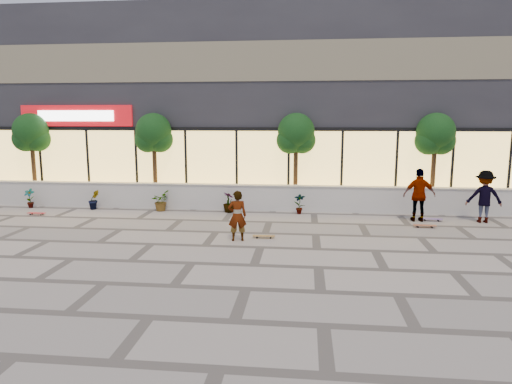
# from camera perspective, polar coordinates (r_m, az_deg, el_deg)

# --- Properties ---
(ground) EXTENTS (80.00, 80.00, 0.00)m
(ground) POSITION_cam_1_polar(r_m,az_deg,el_deg) (12.07, -8.06, -8.79)
(ground) COLOR #A4998E
(ground) RESTS_ON ground
(planter_wall) EXTENTS (22.00, 0.42, 1.04)m
(planter_wall) POSITION_cam_1_polar(r_m,az_deg,el_deg) (18.61, -2.84, -0.62)
(planter_wall) COLOR silver
(planter_wall) RESTS_ON ground
(retail_building) EXTENTS (24.00, 9.17, 8.50)m
(retail_building) POSITION_cam_1_polar(r_m,az_deg,el_deg) (23.77, -0.83, 10.55)
(retail_building) COLOR #28272D
(retail_building) RESTS_ON ground
(shrub_a) EXTENTS (0.43, 0.29, 0.81)m
(shrub_a) POSITION_cam_1_polar(r_m,az_deg,el_deg) (21.19, -26.44, -0.71)
(shrub_a) COLOR #103311
(shrub_a) RESTS_ON ground
(shrub_b) EXTENTS (0.57, 0.57, 0.81)m
(shrub_b) POSITION_cam_1_polar(r_m,az_deg,el_deg) (19.82, -19.60, -0.89)
(shrub_b) COLOR #103311
(shrub_b) RESTS_ON ground
(shrub_c) EXTENTS (0.68, 0.77, 0.81)m
(shrub_c) POSITION_cam_1_polar(r_m,az_deg,el_deg) (18.78, -11.88, -1.09)
(shrub_c) COLOR #103311
(shrub_c) RESTS_ON ground
(shrub_d) EXTENTS (0.64, 0.64, 0.81)m
(shrub_d) POSITION_cam_1_polar(r_m,az_deg,el_deg) (18.12, -3.42, -1.29)
(shrub_d) COLOR #103311
(shrub_d) RESTS_ON ground
(shrub_e) EXTENTS (0.46, 0.35, 0.81)m
(shrub_e) POSITION_cam_1_polar(r_m,az_deg,el_deg) (17.87, 5.47, -1.46)
(shrub_e) COLOR #103311
(shrub_e) RESTS_ON ground
(tree_west) EXTENTS (1.60, 1.50, 3.92)m
(tree_west) POSITION_cam_1_polar(r_m,az_deg,el_deg) (22.26, -26.29, 6.44)
(tree_west) COLOR #412B17
(tree_west) RESTS_ON ground
(tree_midwest) EXTENTS (1.60, 1.50, 3.92)m
(tree_midwest) POSITION_cam_1_polar(r_m,az_deg,el_deg) (19.87, -12.67, 6.94)
(tree_midwest) COLOR #412B17
(tree_midwest) RESTS_ON ground
(tree_mideast) EXTENTS (1.60, 1.50, 3.92)m
(tree_mideast) POSITION_cam_1_polar(r_m,az_deg,el_deg) (18.83, 5.03, 7.00)
(tree_mideast) COLOR #412B17
(tree_mideast) RESTS_ON ground
(tree_east) EXTENTS (1.60, 1.50, 3.92)m
(tree_east) POSITION_cam_1_polar(r_m,az_deg,el_deg) (19.51, 21.51, 6.48)
(tree_east) COLOR #412B17
(tree_east) RESTS_ON ground
(skater_center) EXTENTS (0.63, 0.48, 1.55)m
(skater_center) POSITION_cam_1_polar(r_m,az_deg,el_deg) (13.88, -2.36, -2.98)
(skater_center) COLOR white
(skater_center) RESTS_ON ground
(skater_right_near) EXTENTS (1.14, 0.50, 1.93)m
(skater_right_near) POSITION_cam_1_polar(r_m,az_deg,el_deg) (17.44, 19.74, -0.37)
(skater_right_near) COLOR silver
(skater_right_near) RESTS_ON ground
(skater_right_far) EXTENTS (1.29, 0.84, 1.88)m
(skater_right_far) POSITION_cam_1_polar(r_m,az_deg,el_deg) (18.21, 26.64, -0.51)
(skater_right_far) COLOR maroon
(skater_right_far) RESTS_ON ground
(skateboard_center) EXTENTS (0.70, 0.20, 0.08)m
(skateboard_center) POSITION_cam_1_polar(r_m,az_deg,el_deg) (14.31, 0.99, -5.52)
(skateboard_center) COLOR olive
(skateboard_center) RESTS_ON ground
(skateboard_left) EXTENTS (0.72, 0.20, 0.09)m
(skateboard_left) POSITION_cam_1_polar(r_m,az_deg,el_deg) (19.59, -25.75, -2.39)
(skateboard_left) COLOR red
(skateboard_left) RESTS_ON ground
(skateboard_right_near) EXTENTS (0.76, 0.22, 0.09)m
(skateboard_right_near) POSITION_cam_1_polar(r_m,az_deg,el_deg) (16.68, 20.34, -3.94)
(skateboard_right_near) COLOR brown
(skateboard_right_near) RESTS_ON ground
(skateboard_right_far) EXTENTS (0.77, 0.27, 0.09)m
(skateboard_right_far) POSITION_cam_1_polar(r_m,az_deg,el_deg) (17.82, 21.09, -3.16)
(skateboard_right_far) COLOR #6D5093
(skateboard_right_far) RESTS_ON ground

